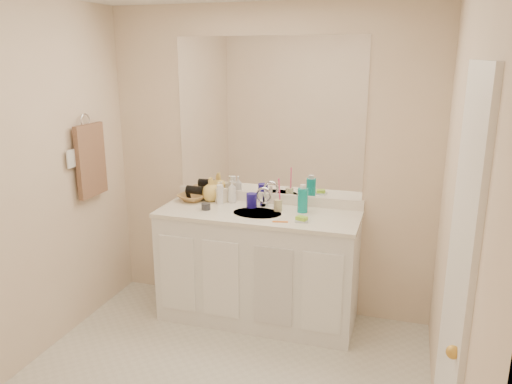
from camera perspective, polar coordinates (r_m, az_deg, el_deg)
name	(u,v)px	position (r m, az deg, el deg)	size (l,w,h in m)	color
wall_back	(268,163)	(3.93, 1.41, 3.31)	(2.60, 0.02, 2.40)	beige
wall_front	(36,332)	(1.72, -23.87, -14.43)	(2.60, 0.02, 2.40)	beige
wall_left	(10,192)	(3.45, -26.34, 0.01)	(0.02, 2.60, 2.40)	beige
wall_right	(458,235)	(2.54, 22.08, -4.57)	(0.02, 2.60, 2.40)	beige
vanity_cabinet	(258,268)	(3.91, 0.22, -8.67)	(1.50, 0.55, 0.85)	white
countertop	(258,214)	(3.76, 0.23, -2.53)	(1.52, 0.57, 0.03)	white
backsplash	(267,198)	(3.98, 1.32, -0.68)	(1.52, 0.03, 0.08)	white
sink_basin	(257,214)	(3.74, 0.14, -2.58)	(0.37, 0.37, 0.02)	beige
faucet	(264,199)	(3.88, 0.92, -0.86)	(0.02, 0.02, 0.11)	silver
mirror	(268,117)	(3.86, 1.42, 8.52)	(1.48, 0.01, 1.20)	white
blue_mug	(252,200)	(3.86, -0.51, -0.96)	(0.08, 0.08, 0.11)	navy
tan_cup	(278,205)	(3.78, 2.53, -1.52)	(0.06, 0.06, 0.09)	#C9BF8D
toothbrush	(279,192)	(3.74, 2.70, 0.02)	(0.01, 0.01, 0.21)	#FF4383
mouthwash_bottle	(303,200)	(3.75, 5.35, -0.95)	(0.08, 0.08, 0.18)	#0D9D97
soap_dish	(302,221)	(3.55, 5.23, -3.30)	(0.09, 0.08, 0.01)	silver
green_soap	(302,218)	(3.55, 5.23, -3.01)	(0.07, 0.05, 0.03)	#A0E036
orange_comb	(280,222)	(3.54, 2.78, -3.41)	(0.11, 0.02, 0.00)	orange
dark_jar	(206,206)	(3.83, -5.74, -1.66)	(0.07, 0.07, 0.05)	#2D2E33
extra_white_bottle	(220,195)	(3.94, -4.15, -0.30)	(0.05, 0.05, 0.16)	white
soap_bottle_white	(232,192)	(3.98, -2.75, 0.06)	(0.07, 0.07, 0.18)	white
soap_bottle_cream	(221,192)	(3.99, -3.98, 0.00)	(0.08, 0.08, 0.17)	beige
soap_bottle_yellow	(211,189)	(4.04, -5.16, 0.32)	(0.15, 0.15, 0.19)	#F2CA5E
wicker_basket	(193,197)	(4.07, -7.25, -0.60)	(0.22, 0.22, 0.05)	#A77B43
hair_dryer	(195,190)	(4.05, -7.02, 0.23)	(0.07, 0.07, 0.14)	black
towel_ring	(85,121)	(3.95, -18.95, 7.72)	(0.11, 0.11, 0.01)	silver
hand_towel	(91,160)	(3.99, -18.35, 3.45)	(0.04, 0.32, 0.55)	brown
switch_plate	(71,159)	(3.83, -20.39, 3.59)	(0.01, 0.09, 0.13)	white
door	(455,302)	(2.34, 21.82, -11.59)	(0.02, 0.82, 2.00)	white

